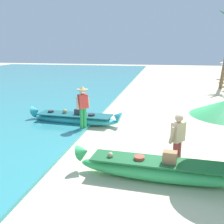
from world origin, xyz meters
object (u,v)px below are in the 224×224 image
at_px(boat_cyan_midground, 75,118).
at_px(person_tourist_customer, 178,139).
at_px(person_vendor_hatted, 83,105).
at_px(boat_green_foreground, 160,170).

relative_size(boat_cyan_midground, person_tourist_customer, 2.65).
xyz_separation_m(boat_cyan_midground, person_tourist_customer, (4.11, -3.59, 0.63)).
relative_size(person_vendor_hatted, person_tourist_customer, 1.13).
bearing_deg(boat_cyan_midground, person_tourist_customer, -41.17).
relative_size(boat_green_foreground, person_vendor_hatted, 2.53).
bearing_deg(boat_cyan_midground, boat_green_foreground, -49.19).
bearing_deg(person_vendor_hatted, boat_green_foreground, -48.74).
height_order(boat_green_foreground, person_vendor_hatted, person_vendor_hatted).
xyz_separation_m(boat_green_foreground, person_vendor_hatted, (-3.09, 3.52, 0.74)).
bearing_deg(person_vendor_hatted, boat_cyan_midground, 128.67).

